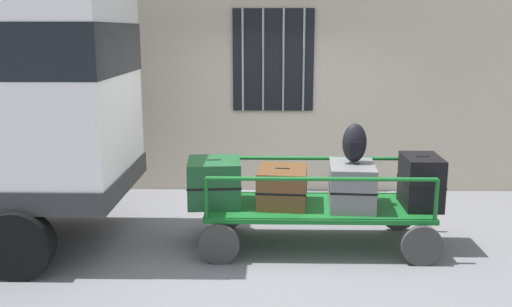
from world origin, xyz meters
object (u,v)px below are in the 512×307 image
suitcase_midleft_bottom (282,187)px  backpack (355,143)px  luggage_cart (316,212)px  suitcase_left_bottom (214,182)px  suitcase_center_bottom (352,185)px  suitcase_midright_bottom (421,181)px

suitcase_midleft_bottom → backpack: bearing=1.1°
luggage_cart → suitcase_left_bottom: bearing=178.1°
luggage_cart → suitcase_center_bottom: 0.51m
suitcase_left_bottom → suitcase_midright_bottom: 2.33m
luggage_cart → suitcase_midleft_bottom: size_ratio=3.62×
suitcase_center_bottom → suitcase_left_bottom: bearing=177.3°
luggage_cart → suitcase_center_bottom: suitcase_center_bottom is taller
suitcase_midright_bottom → backpack: bearing=175.8°
luggage_cart → backpack: 0.90m
suitcase_center_bottom → suitcase_midleft_bottom: bearing=175.5°
luggage_cart → suitcase_midleft_bottom: suitcase_midleft_bottom is taller
suitcase_left_bottom → suitcase_midright_bottom: suitcase_midright_bottom is taller
suitcase_midright_bottom → luggage_cart: bearing=179.3°
suitcase_left_bottom → backpack: size_ratio=1.54×
suitcase_left_bottom → backpack: (1.58, 0.00, 0.46)m
suitcase_left_bottom → suitcase_midright_bottom: size_ratio=1.09×
luggage_cart → suitcase_midleft_bottom: bearing=176.3°
suitcase_center_bottom → suitcase_midright_bottom: size_ratio=1.22×
luggage_cart → suitcase_midright_bottom: (1.16, -0.01, 0.38)m
suitcase_midleft_bottom → suitcase_center_bottom: (0.78, -0.06, 0.03)m
luggage_cart → suitcase_left_bottom: 1.22m
backpack → suitcase_midleft_bottom: bearing=-178.9°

